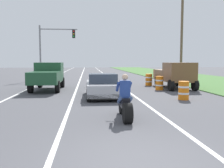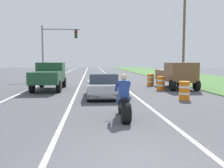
{
  "view_description": "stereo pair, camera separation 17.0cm",
  "coord_description": "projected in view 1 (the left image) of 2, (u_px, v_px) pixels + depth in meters",
  "views": [
    {
      "loc": [
        -1.01,
        -4.65,
        2.06
      ],
      "look_at": [
        0.16,
        6.83,
        1.0
      ],
      "focal_mm": 39.45,
      "sensor_mm": 36.0,
      "label": 1
    },
    {
      "loc": [
        -0.84,
        -4.66,
        2.06
      ],
      "look_at": [
        0.16,
        6.83,
        1.0
      ],
      "focal_mm": 39.45,
      "sensor_mm": 36.0,
      "label": 2
    }
  ],
  "objects": [
    {
      "name": "construction_barrel_far",
      "position": [
        149.0,
        80.0,
        21.03
      ],
      "size": [
        0.58,
        0.58,
        1.0
      ],
      "color": "orange",
      "rests_on": "ground"
    },
    {
      "name": "ground_plane",
      "position": [
        139.0,
        165.0,
        4.9
      ],
      "size": [
        160.0,
        160.0,
        0.0
      ],
      "primitive_type": "plane",
      "color": "#4C4C51"
    },
    {
      "name": "lane_stripe_right_solid",
      "position": [
        115.0,
        82.0,
        24.89
      ],
      "size": [
        0.14,
        120.0,
        0.01
      ],
      "primitive_type": "cube",
      "color": "white",
      "rests_on": "ground"
    },
    {
      "name": "lane_stripe_centre_dashed",
      "position": [
        79.0,
        82.0,
        24.53
      ],
      "size": [
        0.14,
        120.0,
        0.01
      ],
      "primitive_type": "cube",
      "color": "white",
      "rests_on": "ground"
    },
    {
      "name": "lane_stripe_left_solid",
      "position": [
        42.0,
        82.0,
        24.16
      ],
      "size": [
        0.14,
        120.0,
        0.01
      ],
      "primitive_type": "cube",
      "color": "white",
      "rests_on": "ground"
    },
    {
      "name": "motorcycle_with_rider",
      "position": [
        125.0,
        103.0,
        8.74
      ],
      "size": [
        0.7,
        2.21,
        1.62
      ],
      "color": "black",
      "rests_on": "ground"
    },
    {
      "name": "grass_verge_right",
      "position": [
        210.0,
        81.0,
        25.91
      ],
      "size": [
        10.0,
        120.0,
        0.06
      ],
      "primitive_type": "cube",
      "color": "#477538",
      "rests_on": "ground"
    },
    {
      "name": "utility_pole_roadside",
      "position": [
        182.0,
        38.0,
        24.0
      ],
      "size": [
        0.24,
        0.24,
        8.68
      ],
      "primitive_type": "cylinder",
      "color": "brown",
      "rests_on": "ground"
    },
    {
      "name": "pickup_truck_left_lane_dark_green",
      "position": [
        48.0,
        75.0,
        17.74
      ],
      "size": [
        2.02,
        4.8,
        1.98
      ],
      "color": "#1E4C2D",
      "rests_on": "ground"
    },
    {
      "name": "traffic_light_mast_near",
      "position": [
        52.0,
        44.0,
        27.13
      ],
      "size": [
        4.17,
        0.34,
        6.0
      ],
      "color": "gray",
      "rests_on": "ground"
    },
    {
      "name": "construction_barrel_mid",
      "position": [
        159.0,
        83.0,
        17.78
      ],
      "size": [
        0.58,
        0.58,
        1.0
      ],
      "color": "orange",
      "rests_on": "ground"
    },
    {
      "name": "pickup_truck_right_shoulder_brown",
      "position": [
        175.0,
        74.0,
        18.88
      ],
      "size": [
        2.02,
        4.8,
        1.98
      ],
      "color": "brown",
      "rests_on": "ground"
    },
    {
      "name": "construction_barrel_nearest",
      "position": [
        184.0,
        90.0,
        13.24
      ],
      "size": [
        0.58,
        0.58,
        1.0
      ],
      "color": "orange",
      "rests_on": "ground"
    },
    {
      "name": "sports_car_silver",
      "position": [
        102.0,
        86.0,
        14.25
      ],
      "size": [
        1.84,
        4.3,
        1.37
      ],
      "color": "#B7B7BC",
      "rests_on": "ground"
    }
  ]
}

